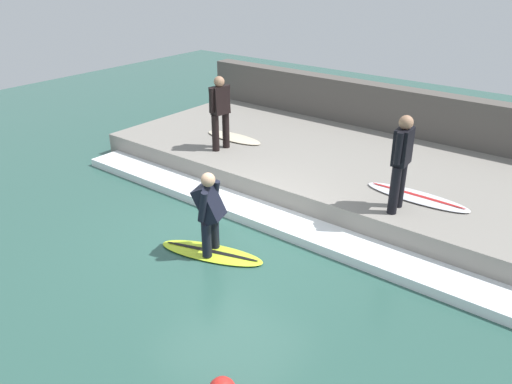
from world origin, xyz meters
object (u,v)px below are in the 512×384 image
surfer_riding (209,210)px  surfer_waiting_far (401,159)px  surfboard_waiting_far (417,197)px  surfboard_riding (211,253)px  surfer_waiting_near (220,109)px  surfboard_waiting_near (234,137)px

surfer_riding → surfer_waiting_far: size_ratio=0.84×
surfboard_waiting_far → surfboard_riding: bearing=143.7°
surfer_waiting_far → surfboard_waiting_far: 1.16m
surfer_waiting_near → surfer_waiting_far: surfer_waiting_far is taller
surfboard_riding → surfboard_waiting_far: (3.13, -2.30, 0.54)m
surfer_riding → surfboard_waiting_far: bearing=-36.3°
surfer_waiting_near → surfboard_riding: bearing=-141.4°
surfer_riding → surfboard_riding: bearing=0.0°
surfboard_waiting_near → surfboard_waiting_far: (-0.45, -4.81, 0.00)m
surfboard_riding → surfer_waiting_far: bearing=-41.3°
surfboard_waiting_near → surfboard_waiting_far: 4.83m
surfer_waiting_near → surfboard_waiting_near: surfer_waiting_near is taller
surfer_waiting_near → surfboard_waiting_far: surfer_waiting_near is taller
surfer_waiting_far → surfboard_waiting_far: size_ratio=0.88×
surfer_waiting_near → surfer_riding: bearing=-141.4°
surfboard_waiting_near → surfer_waiting_far: (-1.12, -4.67, 0.94)m
surfer_waiting_far → surfboard_waiting_far: bearing=-11.6°
surfboard_riding → surfboard_waiting_far: size_ratio=0.99×
surfboard_waiting_near → surfboard_waiting_far: size_ratio=0.82×
surfboard_riding → surfer_waiting_near: bearing=38.6°
surfboard_riding → surfer_waiting_far: size_ratio=1.13×
surfer_riding → surfboard_waiting_far: surfer_riding is taller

